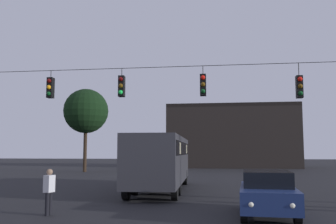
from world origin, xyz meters
The scene contains 7 objects.
ground_plane centered at (0.00, 24.50, 0.00)m, with size 168.00×168.00×0.00m, color black.
overhead_signal_span centered at (0.01, 11.29, 3.85)m, with size 21.74×0.44×6.36m.
city_bus centered at (-2.67, 16.28, 1.87)m, with size 2.90×11.08×3.00m.
car_near_right centered at (2.24, 8.53, 0.80)m, with size 2.09×4.43×1.52m.
pedestrian_crossing_center centered at (-5.27, 7.61, 0.89)m, with size 0.31×0.40×1.59m.
corner_building centered at (2.39, 49.91, 4.31)m, with size 17.70×10.38×8.63m.
tree_left_silhouette centered at (-13.99, 34.68, 6.64)m, with size 4.92×4.92×9.13m.
Camera 1 is at (0.63, -4.92, 2.19)m, focal length 40.06 mm.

